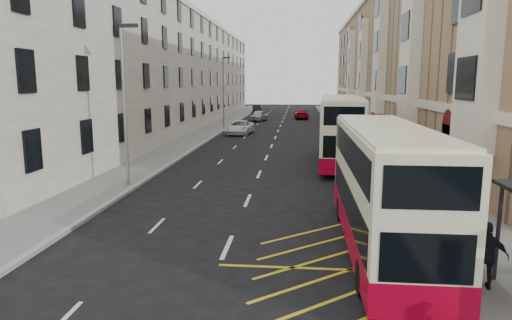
# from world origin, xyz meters

# --- Properties ---
(ground) EXTENTS (200.00, 200.00, 0.00)m
(ground) POSITION_xyz_m (0.00, 0.00, 0.00)
(ground) COLOR black
(ground) RESTS_ON ground
(pavement_right) EXTENTS (4.00, 120.00, 0.15)m
(pavement_right) POSITION_xyz_m (8.00, 30.00, 0.07)
(pavement_right) COLOR slate
(pavement_right) RESTS_ON ground
(pavement_left) EXTENTS (3.00, 120.00, 0.15)m
(pavement_left) POSITION_xyz_m (-7.50, 30.00, 0.07)
(pavement_left) COLOR slate
(pavement_left) RESTS_ON ground
(kerb_right) EXTENTS (0.25, 120.00, 0.15)m
(kerb_right) POSITION_xyz_m (6.00, 30.00, 0.07)
(kerb_right) COLOR #9B9A95
(kerb_right) RESTS_ON ground
(kerb_left) EXTENTS (0.25, 120.00, 0.15)m
(kerb_left) POSITION_xyz_m (-6.00, 30.00, 0.07)
(kerb_left) COLOR #9B9A95
(kerb_left) RESTS_ON ground
(road_markings) EXTENTS (10.00, 110.00, 0.01)m
(road_markings) POSITION_xyz_m (0.00, 45.00, 0.01)
(road_markings) COLOR silver
(road_markings) RESTS_ON ground
(terrace_right) EXTENTS (10.75, 79.00, 15.25)m
(terrace_right) POSITION_xyz_m (14.88, 45.38, 7.52)
(terrace_right) COLOR #A1835D
(terrace_right) RESTS_ON ground
(terrace_left) EXTENTS (9.18, 79.00, 13.25)m
(terrace_left) POSITION_xyz_m (-13.43, 45.50, 6.52)
(terrace_left) COLOR silver
(terrace_left) RESTS_ON ground
(guard_railing) EXTENTS (0.06, 6.56, 1.01)m
(guard_railing) POSITION_xyz_m (6.25, 5.75, 0.86)
(guard_railing) COLOR red
(guard_railing) RESTS_ON pavement_right
(street_lamp_near) EXTENTS (0.93, 0.18, 8.00)m
(street_lamp_near) POSITION_xyz_m (-6.35, 12.00, 4.64)
(street_lamp_near) COLOR gray
(street_lamp_near) RESTS_ON pavement_left
(street_lamp_far) EXTENTS (0.93, 0.18, 8.00)m
(street_lamp_far) POSITION_xyz_m (-6.35, 42.00, 4.64)
(street_lamp_far) COLOR gray
(street_lamp_far) RESTS_ON pavement_left
(double_decker_front) EXTENTS (2.35, 10.11, 4.03)m
(double_decker_front) POSITION_xyz_m (5.00, 4.18, 2.05)
(double_decker_front) COLOR #F4EDBD
(double_decker_front) RESTS_ON ground
(double_decker_rear) EXTENTS (3.22, 11.23, 4.42)m
(double_decker_rear) POSITION_xyz_m (5.00, 19.93, 2.25)
(double_decker_rear) COLOR #F4EDBD
(double_decker_rear) RESTS_ON ground
(pedestrian_far) EXTENTS (1.10, 0.67, 1.75)m
(pedestrian_far) POSITION_xyz_m (7.08, 1.33, 1.03)
(pedestrian_far) COLOR black
(pedestrian_far) RESTS_ON pavement_right
(white_van) EXTENTS (2.80, 5.28, 1.41)m
(white_van) POSITION_xyz_m (-3.83, 36.52, 0.71)
(white_van) COLOR white
(white_van) RESTS_ON ground
(car_silver) EXTENTS (2.68, 4.65, 1.49)m
(car_silver) POSITION_xyz_m (-3.30, 52.43, 0.74)
(car_silver) COLOR #A7A8AE
(car_silver) RESTS_ON ground
(car_dark) EXTENTS (1.99, 4.28, 1.36)m
(car_dark) POSITION_xyz_m (-5.10, 69.24, 0.68)
(car_dark) COLOR black
(car_dark) RESTS_ON ground
(car_red) EXTENTS (2.20, 4.85, 1.38)m
(car_red) POSITION_xyz_m (2.59, 57.09, 0.69)
(car_red) COLOR #AC0210
(car_red) RESTS_ON ground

